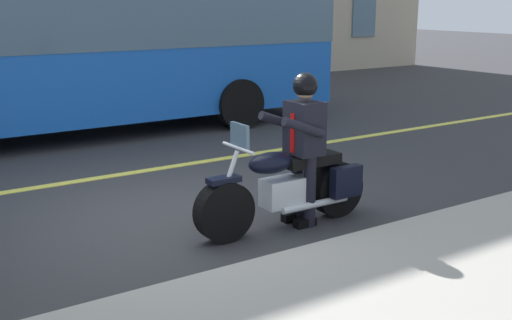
% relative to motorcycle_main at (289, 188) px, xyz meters
% --- Properties ---
extents(ground_plane, '(80.00, 80.00, 0.00)m').
position_rel_motorcycle_main_xyz_m(ground_plane, '(0.93, -1.14, -0.45)').
color(ground_plane, '#333335').
extents(lane_center_stripe, '(60.00, 0.16, 0.01)m').
position_rel_motorcycle_main_xyz_m(lane_center_stripe, '(0.93, -3.14, -0.45)').
color(lane_center_stripe, '#E5DB4C').
rests_on(lane_center_stripe, ground_plane).
extents(motorcycle_main, '(2.21, 0.60, 1.26)m').
position_rel_motorcycle_main_xyz_m(motorcycle_main, '(0.00, 0.00, 0.00)').
color(motorcycle_main, black).
rests_on(motorcycle_main, ground_plane).
extents(rider_main, '(0.62, 0.55, 1.74)m').
position_rel_motorcycle_main_xyz_m(rider_main, '(-0.19, -0.00, 0.58)').
color(rider_main, black).
rests_on(rider_main, ground_plane).
extents(bus_near, '(11.05, 2.70, 3.30)m').
position_rel_motorcycle_main_xyz_m(bus_near, '(0.67, -6.32, 1.42)').
color(bus_near, blue).
rests_on(bus_near, ground_plane).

